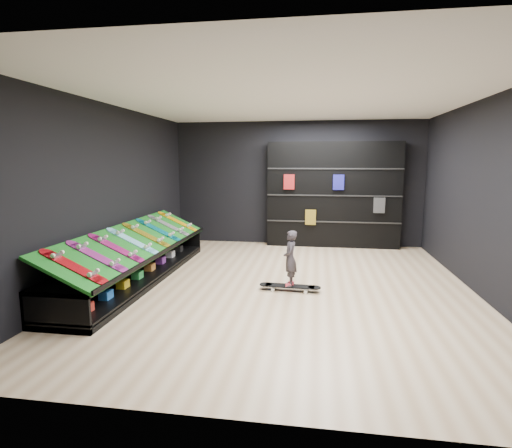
# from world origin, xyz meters

# --- Properties ---
(floor) EXTENTS (6.00, 7.00, 0.01)m
(floor) POSITION_xyz_m (0.00, 0.00, 0.00)
(floor) COLOR #D2B58E
(floor) RESTS_ON ground
(ceiling) EXTENTS (6.00, 7.00, 0.01)m
(ceiling) POSITION_xyz_m (0.00, 0.00, 3.00)
(ceiling) COLOR white
(ceiling) RESTS_ON ground
(wall_back) EXTENTS (6.00, 0.02, 3.00)m
(wall_back) POSITION_xyz_m (0.00, 3.50, 1.50)
(wall_back) COLOR black
(wall_back) RESTS_ON ground
(wall_front) EXTENTS (6.00, 0.02, 3.00)m
(wall_front) POSITION_xyz_m (0.00, -3.50, 1.50)
(wall_front) COLOR black
(wall_front) RESTS_ON ground
(wall_left) EXTENTS (0.02, 7.00, 3.00)m
(wall_left) POSITION_xyz_m (-3.00, 0.00, 1.50)
(wall_left) COLOR black
(wall_left) RESTS_ON ground
(wall_right) EXTENTS (0.02, 7.00, 3.00)m
(wall_right) POSITION_xyz_m (3.00, 0.00, 1.50)
(wall_right) COLOR black
(wall_right) RESTS_ON ground
(display_rack) EXTENTS (0.90, 4.50, 0.50)m
(display_rack) POSITION_xyz_m (-2.55, 0.00, 0.25)
(display_rack) COLOR black
(display_rack) RESTS_ON ground
(turf_ramp) EXTENTS (0.92, 4.50, 0.46)m
(turf_ramp) POSITION_xyz_m (-2.50, 0.00, 0.71)
(turf_ramp) COLOR #0D5711
(turf_ramp) RESTS_ON display_rack
(back_shelving) EXTENTS (3.12, 0.36, 2.49)m
(back_shelving) POSITION_xyz_m (0.88, 3.32, 1.25)
(back_shelving) COLOR black
(back_shelving) RESTS_ON ground
(floor_skateboard) EXTENTS (0.99, 0.27, 0.09)m
(floor_skateboard) POSITION_xyz_m (0.11, -0.22, 0.04)
(floor_skateboard) COLOR black
(floor_skateboard) RESTS_ON ground
(child) EXTENTS (0.15, 0.21, 0.53)m
(child) POSITION_xyz_m (0.11, -0.22, 0.36)
(child) COLOR black
(child) RESTS_ON floor_skateboard
(display_board_0) EXTENTS (0.93, 0.22, 0.50)m
(display_board_0) POSITION_xyz_m (-2.49, -1.90, 0.74)
(display_board_0) COLOR red
(display_board_0) RESTS_ON turf_ramp
(display_board_1) EXTENTS (0.93, 0.22, 0.50)m
(display_board_1) POSITION_xyz_m (-2.49, -1.36, 0.74)
(display_board_1) COLOR #2626BF
(display_board_1) RESTS_ON turf_ramp
(display_board_2) EXTENTS (0.93, 0.22, 0.50)m
(display_board_2) POSITION_xyz_m (-2.49, -0.81, 0.74)
(display_board_2) COLOR #E5198C
(display_board_2) RESTS_ON turf_ramp
(display_board_3) EXTENTS (0.93, 0.22, 0.50)m
(display_board_3) POSITION_xyz_m (-2.49, -0.27, 0.74)
(display_board_3) COLOR #0CB2E5
(display_board_3) RESTS_ON turf_ramp
(display_board_4) EXTENTS (0.93, 0.22, 0.50)m
(display_board_4) POSITION_xyz_m (-2.49, 0.27, 0.74)
(display_board_4) COLOR yellow
(display_board_4) RESTS_ON turf_ramp
(display_board_5) EXTENTS (0.93, 0.22, 0.50)m
(display_board_5) POSITION_xyz_m (-2.49, 0.81, 0.74)
(display_board_5) COLOR #0C8C99
(display_board_5) RESTS_ON turf_ramp
(display_board_6) EXTENTS (0.93, 0.22, 0.50)m
(display_board_6) POSITION_xyz_m (-2.49, 1.36, 0.74)
(display_board_6) COLOR black
(display_board_6) RESTS_ON turf_ramp
(display_board_7) EXTENTS (0.93, 0.22, 0.50)m
(display_board_7) POSITION_xyz_m (-2.49, 1.90, 0.74)
(display_board_7) COLOR yellow
(display_board_7) RESTS_ON turf_ramp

